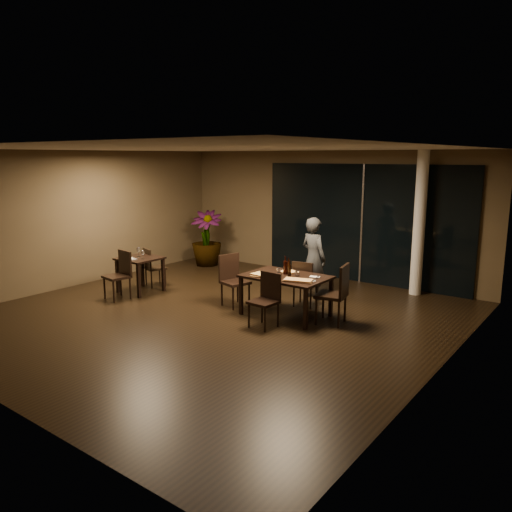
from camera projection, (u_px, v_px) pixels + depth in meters
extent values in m
plane|color=black|center=(216.00, 316.00, 9.12)|extent=(8.00, 8.00, 0.00)
cube|color=#4B3D28|center=(326.00, 214.00, 12.00)|extent=(8.00, 0.10, 3.00)
cube|color=#4B3D28|center=(79.00, 218.00, 11.20)|extent=(0.10, 8.00, 3.00)
cube|color=#4B3D28|center=(449.00, 264.00, 6.44)|extent=(0.10, 8.00, 3.00)
cube|color=white|center=(213.00, 147.00, 8.52)|extent=(8.00, 8.00, 0.04)
cube|color=black|center=(363.00, 224.00, 11.37)|extent=(5.00, 0.06, 2.70)
cylinder|color=silver|center=(419.00, 224.00, 10.28)|extent=(0.24, 0.24, 3.00)
cube|color=black|center=(286.00, 277.00, 9.01)|extent=(1.50, 1.00, 0.04)
cube|color=black|center=(241.00, 296.00, 9.15)|extent=(0.06, 0.06, 0.71)
cube|color=black|center=(306.00, 309.00, 8.34)|extent=(0.06, 0.06, 0.71)
cube|color=black|center=(269.00, 286.00, 9.84)|extent=(0.06, 0.06, 0.71)
cube|color=black|center=(331.00, 298.00, 9.03)|extent=(0.06, 0.06, 0.71)
cube|color=black|center=(140.00, 258.00, 10.62)|extent=(0.80, 0.80, 0.04)
cube|color=black|center=(118.00, 276.00, 10.62)|extent=(0.06, 0.06, 0.71)
cube|color=black|center=(139.00, 281.00, 10.23)|extent=(0.06, 0.06, 0.71)
cube|color=black|center=(142.00, 271.00, 11.16)|extent=(0.06, 0.06, 0.71)
cube|color=black|center=(163.00, 275.00, 10.76)|extent=(0.06, 0.06, 0.71)
cube|color=black|center=(306.00, 284.00, 9.66)|extent=(0.49, 0.49, 0.05)
cylinder|color=black|center=(317.00, 294.00, 9.78)|extent=(0.03, 0.03, 0.43)
cylinder|color=black|center=(300.00, 292.00, 9.93)|extent=(0.03, 0.03, 0.43)
cylinder|color=black|center=(311.00, 298.00, 9.48)|extent=(0.03, 0.03, 0.43)
cylinder|color=black|center=(294.00, 296.00, 9.63)|extent=(0.03, 0.03, 0.43)
cube|color=black|center=(302.00, 274.00, 9.45)|extent=(0.42, 0.11, 0.48)
cube|color=black|center=(263.00, 302.00, 8.44)|extent=(0.46, 0.46, 0.05)
cylinder|color=black|center=(249.00, 315.00, 8.46)|extent=(0.04, 0.04, 0.44)
cylinder|color=black|center=(265.00, 319.00, 8.24)|extent=(0.04, 0.04, 0.44)
cylinder|color=black|center=(262.00, 310.00, 8.73)|extent=(0.04, 0.04, 0.44)
cylinder|color=black|center=(278.00, 314.00, 8.50)|extent=(0.04, 0.04, 0.44)
cube|color=black|center=(271.00, 286.00, 8.54)|extent=(0.43, 0.07, 0.49)
cube|color=black|center=(235.00, 282.00, 9.63)|extent=(0.57, 0.57, 0.05)
cylinder|color=black|center=(233.00, 298.00, 9.41)|extent=(0.04, 0.04, 0.47)
cylinder|color=black|center=(249.00, 295.00, 9.64)|extent=(0.04, 0.04, 0.47)
cylinder|color=black|center=(222.00, 294.00, 9.71)|extent=(0.04, 0.04, 0.47)
cylinder|color=black|center=(238.00, 291.00, 9.94)|extent=(0.04, 0.04, 0.47)
cube|color=black|center=(229.00, 267.00, 9.74)|extent=(0.16, 0.46, 0.53)
cube|color=black|center=(331.00, 295.00, 8.64)|extent=(0.58, 0.58, 0.06)
cylinder|color=black|center=(323.00, 305.00, 8.95)|extent=(0.04, 0.04, 0.50)
cylinder|color=black|center=(316.00, 311.00, 8.59)|extent=(0.04, 0.04, 0.50)
cylinder|color=black|center=(345.00, 308.00, 8.78)|extent=(0.04, 0.04, 0.50)
cylinder|color=black|center=(339.00, 314.00, 8.42)|extent=(0.04, 0.04, 0.50)
cube|color=black|center=(344.00, 281.00, 8.49)|extent=(0.14, 0.49, 0.56)
cube|color=black|center=(155.00, 268.00, 11.16)|extent=(0.51, 0.51, 0.05)
cylinder|color=black|center=(165.00, 277.00, 11.16)|extent=(0.03, 0.03, 0.41)
cylinder|color=black|center=(160.00, 275.00, 11.42)|extent=(0.03, 0.03, 0.41)
cylinder|color=black|center=(152.00, 279.00, 10.98)|extent=(0.03, 0.03, 0.41)
cylinder|color=black|center=(146.00, 276.00, 11.25)|extent=(0.03, 0.03, 0.41)
cube|color=black|center=(147.00, 259.00, 11.02)|extent=(0.39, 0.17, 0.46)
cube|color=black|center=(117.00, 277.00, 10.12)|extent=(0.51, 0.51, 0.05)
cylinder|color=black|center=(105.00, 288.00, 10.17)|extent=(0.04, 0.04, 0.46)
cylinder|color=black|center=(114.00, 291.00, 9.91)|extent=(0.04, 0.04, 0.46)
cylinder|color=black|center=(121.00, 285.00, 10.42)|extent=(0.04, 0.04, 0.46)
cylinder|color=black|center=(130.00, 288.00, 10.16)|extent=(0.04, 0.04, 0.46)
cube|color=black|center=(125.00, 263.00, 10.21)|extent=(0.46, 0.11, 0.52)
imported|color=#292B2E|center=(314.00, 258.00, 10.09)|extent=(0.65, 0.51, 1.68)
imported|color=#1C501A|center=(206.00, 238.00, 13.23)|extent=(1.09, 1.09, 1.46)
cube|color=#4E3219|center=(266.00, 276.00, 8.94)|extent=(0.57, 0.38, 0.01)
cube|color=#3F2714|center=(298.00, 281.00, 8.59)|extent=(0.57, 0.39, 0.01)
cylinder|color=#BF4315|center=(288.00, 272.00, 9.27)|extent=(0.27, 0.27, 0.01)
cylinder|color=white|center=(279.00, 270.00, 9.24)|extent=(0.07, 0.07, 0.08)
cylinder|color=white|center=(297.00, 273.00, 8.97)|extent=(0.08, 0.08, 0.09)
cube|color=white|center=(310.00, 281.00, 8.59)|extent=(0.18, 0.11, 0.01)
cube|color=white|center=(315.00, 277.00, 8.88)|extent=(0.20, 0.14, 0.01)
cube|color=silver|center=(132.00, 259.00, 10.44)|extent=(0.20, 0.14, 0.01)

